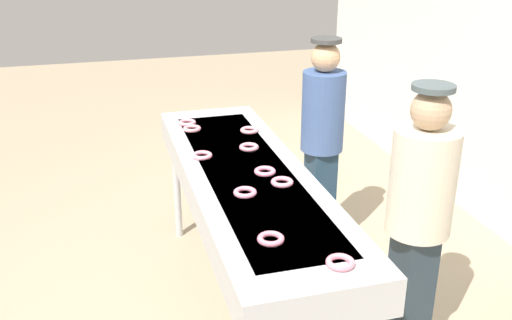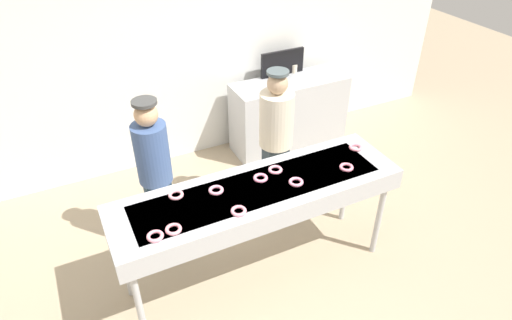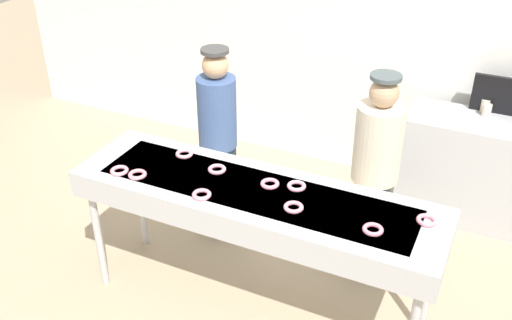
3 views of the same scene
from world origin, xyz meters
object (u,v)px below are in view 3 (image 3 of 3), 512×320
strawberry_donut_0 (297,186)px  strawberry_donut_4 (294,207)px  strawberry_donut_2 (217,169)px  strawberry_donut_7 (184,154)px  paper_cup_1 (485,105)px  prep_counter (491,174)px  strawberry_donut_3 (137,175)px  strawberry_donut_8 (427,220)px  menu_display (509,97)px  paper_cup_0 (487,110)px  strawberry_donut_9 (373,230)px  strawberry_donut_1 (119,171)px  worker_assistant (375,165)px  fryer_conveyor (255,202)px  worker_baker (218,135)px  strawberry_donut_6 (202,195)px  strawberry_donut_5 (270,184)px

strawberry_donut_0 → strawberry_donut_4: size_ratio=1.00×
strawberry_donut_2 → strawberry_donut_7: same height
paper_cup_1 → prep_counter: bearing=-49.9°
strawberry_donut_3 → paper_cup_1: (2.02, 2.27, -0.04)m
strawberry_donut_4 → strawberry_donut_8: size_ratio=1.00×
paper_cup_1 → menu_display: menu_display is taller
strawberry_donut_3 → paper_cup_0: (2.05, 2.18, -0.04)m
strawberry_donut_2 → paper_cup_0: 2.46m
strawberry_donut_9 → paper_cup_0: same height
strawberry_donut_9 → paper_cup_1: 2.22m
strawberry_donut_2 → strawberry_donut_3: same height
strawberry_donut_1 → worker_assistant: size_ratio=0.08×
strawberry_donut_2 → strawberry_donut_9: (1.17, -0.21, 0.00)m
strawberry_donut_3 → paper_cup_1: size_ratio=1.18×
fryer_conveyor → worker_baker: 1.03m
prep_counter → paper_cup_0: bearing=142.7°
strawberry_donut_6 → worker_assistant: worker_assistant is taller
paper_cup_1 → strawberry_donut_5: bearing=-120.0°
strawberry_donut_1 → paper_cup_0: size_ratio=1.18×
strawberry_donut_4 → worker_baker: 1.33m
worker_assistant → paper_cup_1: size_ratio=15.36×
strawberry_donut_4 → strawberry_donut_6: size_ratio=1.00×
strawberry_donut_9 → paper_cup_0: (0.42, 2.10, -0.04)m
strawberry_donut_5 → strawberry_donut_4: bearing=-36.9°
fryer_conveyor → strawberry_donut_2: 0.37m
strawberry_donut_7 → worker_baker: size_ratio=0.08×
fryer_conveyor → strawberry_donut_7: bearing=163.8°
strawberry_donut_6 → paper_cup_0: same height
strawberry_donut_3 → menu_display: 3.17m
strawberry_donut_1 → worker_baker: bearing=75.3°
fryer_conveyor → strawberry_donut_3: bearing=-166.7°
strawberry_donut_4 → worker_baker: bearing=139.8°
strawberry_donut_4 → strawberry_donut_6: (-0.59, -0.12, 0.00)m
strawberry_donut_8 → strawberry_donut_9: 0.36m
fryer_conveyor → strawberry_donut_1: size_ratio=19.95×
strawberry_donut_2 → strawberry_donut_9: bearing=-10.1°
strawberry_donut_7 → strawberry_donut_8: 1.76m
strawberry_donut_2 → strawberry_donut_4: bearing=-16.8°
strawberry_donut_7 → paper_cup_0: 2.62m
strawberry_donut_3 → worker_assistant: size_ratio=0.08×
strawberry_donut_9 → fryer_conveyor: bearing=172.8°
strawberry_donut_1 → paper_cup_0: same height
worker_baker → paper_cup_1: worker_baker is taller
strawberry_donut_3 → strawberry_donut_7: 0.41m
worker_assistant → strawberry_donut_1: bearing=30.3°
worker_assistant → strawberry_donut_2: bearing=33.8°
strawberry_donut_5 → strawberry_donut_6: size_ratio=1.00×
prep_counter → fryer_conveyor: bearing=-126.5°
fryer_conveyor → paper_cup_0: paper_cup_0 is taller
strawberry_donut_5 → strawberry_donut_9: same height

